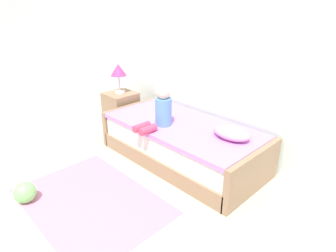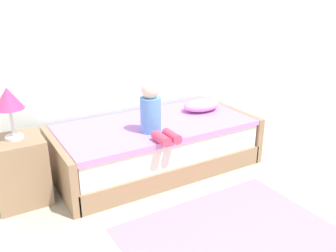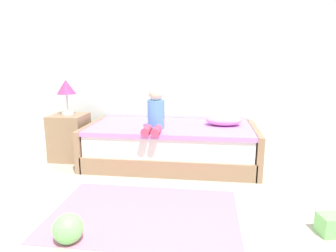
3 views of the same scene
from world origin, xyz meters
The scene contains 8 objects.
wall_rear centered at (0.00, 2.60, 1.45)m, with size 7.20×0.10×2.90m, color silver.
bed centered at (-0.31, 2.00, 0.25)m, with size 2.11×1.00×0.50m.
nightstand centered at (-1.66, 2.03, 0.30)m, with size 0.44×0.44×0.60m, color #997556.
table_lamp centered at (-1.66, 2.03, 0.94)m, with size 0.24×0.24×0.45m.
child_figure centered at (-0.46, 1.77, 0.70)m, with size 0.20×0.51×0.50m.
pillow centered at (0.34, 2.10, 0.56)m, with size 0.44×0.30×0.13m, color #EA8CC6.
toy_ball centered at (-0.84, 0.22, 0.11)m, with size 0.22×0.22×0.22m, color #7FD872.
area_rug centered at (-0.38, 0.70, 0.00)m, with size 1.60×1.10×0.01m, color pink.
Camera 1 is at (1.91, -0.42, 1.91)m, focal length 30.75 mm.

